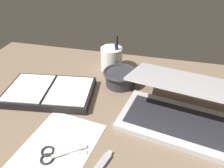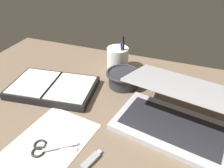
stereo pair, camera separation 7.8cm
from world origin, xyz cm
name	(u,v)px [view 2 (the right image)]	position (x,y,z in cm)	size (l,w,h in cm)	color
desk_top	(102,122)	(0.00, 0.00, 1.00)	(140.00, 100.00, 2.00)	#75604C
laptop	(176,113)	(22.54, 6.51, 6.80)	(39.60, 34.27, 14.52)	#B7B7BC
bowl	(123,78)	(0.04, 22.15, 5.46)	(13.94, 13.94, 6.27)	#2D2D33
pen_cup	(118,59)	(-6.55, 33.92, 7.20)	(9.58, 9.58, 16.47)	white
planner	(53,87)	(-24.62, 8.65, 3.50)	(34.96, 24.37, 3.19)	black
scissors	(45,148)	(-10.83, -16.78, 2.34)	(13.11, 9.02, 0.80)	#B7B7BC
paper_sheet_front	(49,143)	(-10.86, -14.49, 2.08)	(19.80, 27.09, 0.16)	silver
usb_drive	(91,160)	(3.48, -15.91, 2.50)	(3.70, 7.35, 1.00)	#99999E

